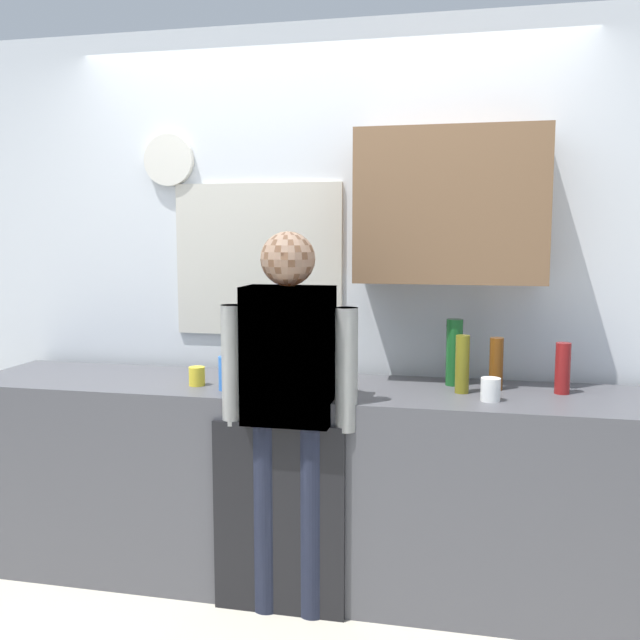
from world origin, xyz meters
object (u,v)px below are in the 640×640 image
at_px(dish_soap, 225,373).
at_px(potted_plant, 266,349).
at_px(cup_white_mug, 491,389).
at_px(person_guest, 289,392).
at_px(bottle_red_vinegar, 563,368).
at_px(coffee_maker, 309,353).
at_px(person_at_sink, 289,392).
at_px(bottle_olive_oil, 462,364).
at_px(cup_yellow_cup, 197,376).
at_px(bottle_green_wine, 454,352).
at_px(bottle_amber_beer, 496,364).

bearing_deg(dish_soap, potted_plant, 74.59).
relative_size(cup_white_mug, person_guest, 0.06).
height_order(bottle_red_vinegar, person_guest, person_guest).
relative_size(coffee_maker, person_guest, 0.21).
relative_size(bottle_red_vinegar, person_at_sink, 0.14).
height_order(bottle_red_vinegar, cup_white_mug, bottle_red_vinegar).
bearing_deg(bottle_olive_oil, potted_plant, 170.50).
xyz_separation_m(person_at_sink, person_guest, (0.00, 0.00, 0.00)).
height_order(coffee_maker, person_guest, person_guest).
xyz_separation_m(cup_yellow_cup, potted_plant, (0.25, 0.26, 0.09)).
relative_size(bottle_olive_oil, cup_yellow_cup, 2.94).
height_order(potted_plant, dish_soap, potted_plant).
height_order(bottle_olive_oil, dish_soap, bottle_olive_oil).
bearing_deg(bottle_green_wine, coffee_maker, -168.27).
distance_m(cup_yellow_cup, dish_soap, 0.17).
bearing_deg(person_at_sink, coffee_maker, 90.92).
xyz_separation_m(cup_white_mug, dish_soap, (-1.13, -0.04, 0.03)).
bearing_deg(cup_yellow_cup, person_at_sink, -22.46).
xyz_separation_m(bottle_olive_oil, bottle_green_wine, (-0.04, 0.15, 0.02)).
bearing_deg(bottle_green_wine, person_guest, -145.08).
distance_m(bottle_olive_oil, cup_white_mug, 0.19).
bearing_deg(bottle_red_vinegar, cup_white_mug, -146.16).
bearing_deg(bottle_olive_oil, cup_yellow_cup, -174.97).
height_order(dish_soap, person_at_sink, person_at_sink).
xyz_separation_m(coffee_maker, potted_plant, (-0.24, 0.13, -0.01)).
relative_size(bottle_green_wine, dish_soap, 1.67).
height_order(bottle_olive_oil, cup_white_mug, bottle_olive_oil).
distance_m(bottle_red_vinegar, dish_soap, 1.45).
relative_size(bottle_green_wine, potted_plant, 1.30).
distance_m(bottle_amber_beer, potted_plant, 1.07).
relative_size(bottle_amber_beer, person_at_sink, 0.14).
height_order(bottle_amber_beer, bottle_olive_oil, bottle_olive_oil).
xyz_separation_m(cup_yellow_cup, dish_soap, (0.16, -0.07, 0.04)).
bearing_deg(coffee_maker, cup_white_mug, -10.32).
bearing_deg(cup_yellow_cup, potted_plant, 46.19).
bearing_deg(bottle_red_vinegar, coffee_maker, -177.01).
xyz_separation_m(cup_white_mug, person_guest, (-0.81, -0.18, -0.01)).
height_order(bottle_olive_oil, person_at_sink, person_at_sink).
xyz_separation_m(bottle_amber_beer, cup_white_mug, (-0.03, -0.22, -0.07)).
height_order(bottle_red_vinegar, dish_soap, bottle_red_vinegar).
relative_size(coffee_maker, bottle_red_vinegar, 1.50).
distance_m(bottle_green_wine, person_at_sink, 0.80).
height_order(bottle_amber_beer, cup_yellow_cup, bottle_amber_beer).
relative_size(bottle_red_vinegar, cup_white_mug, 2.32).
relative_size(bottle_amber_beer, potted_plant, 1.00).
relative_size(bottle_amber_beer, person_guest, 0.14).
relative_size(cup_white_mug, dish_soap, 0.53).
distance_m(bottle_red_vinegar, cup_white_mug, 0.37).
xyz_separation_m(potted_plant, person_at_sink, (0.23, -0.46, -0.09)).
distance_m(coffee_maker, bottle_amber_beer, 0.83).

